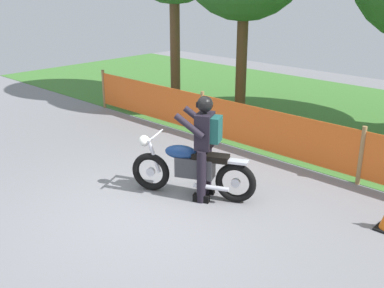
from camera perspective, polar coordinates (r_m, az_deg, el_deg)
name	(u,v)px	position (r m, az deg, el deg)	size (l,w,h in m)	color
ground	(161,208)	(7.15, -3.93, -8.04)	(24.00, 24.00, 0.02)	gray
grass_verge	(353,118)	(12.35, 19.57, 3.05)	(24.00, 7.48, 0.01)	#427A33
barrier_fence	(271,132)	(9.03, 9.90, 1.55)	(11.05, 0.08, 1.05)	#997547
motorcycle_lead	(191,168)	(7.31, -0.11, -3.07)	(1.94, 1.07, 1.00)	black
rider_lead	(205,142)	(7.08, 1.65, 0.21)	(0.78, 0.70, 1.69)	black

